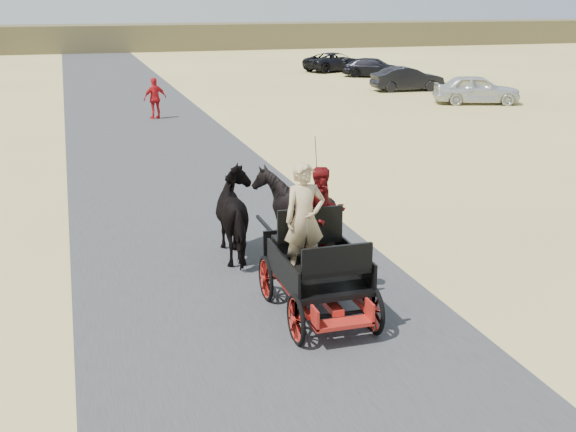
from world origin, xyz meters
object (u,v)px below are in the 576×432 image
object	(u,v)px
carriage	(317,293)
car_c	(374,68)
pedestrian	(155,98)
car_d	(336,62)
horse_right	(294,211)
car_b	(407,79)
horse_left	(240,216)
car_a	(477,89)

from	to	relation	value
carriage	car_c	distance (m)	36.27
pedestrian	car_d	distance (m)	21.97
carriage	car_d	size ratio (longest dim) A/B	0.52
horse_right	car_c	bearing A→B (deg)	-116.21
horse_right	car_b	world-z (taller)	horse_right
carriage	car_d	world-z (taller)	car_d
carriage	horse_left	bearing A→B (deg)	100.39
carriage	horse_right	distance (m)	3.09
horse_left	car_d	world-z (taller)	horse_left
carriage	horse_left	distance (m)	3.09
horse_left	horse_right	bearing A→B (deg)	-180.00
car_c	car_a	bearing A→B (deg)	-149.92
car_b	pedestrian	bearing A→B (deg)	115.17
horse_left	car_a	world-z (taller)	horse_left
car_c	car_d	size ratio (longest dim) A/B	0.89
car_a	car_d	size ratio (longest dim) A/B	0.88
pedestrian	car_b	size ratio (longest dim) A/B	0.44
pedestrian	car_b	xyz separation A→B (m)	(14.29, 5.53, -0.22)
car_a	horse_left	bearing A→B (deg)	156.20
car_b	car_d	size ratio (longest dim) A/B	0.85
horse_left	car_a	bearing A→B (deg)	-132.00
horse_left	car_c	xyz separation A→B (m)	(15.82, 29.90, -0.26)
horse_right	car_a	bearing A→B (deg)	-129.95
carriage	horse_right	world-z (taller)	horse_right
pedestrian	car_a	xyz separation A→B (m)	(15.26, 0.04, -0.17)
car_a	car_d	world-z (taller)	car_a
pedestrian	car_b	world-z (taller)	pedestrian
car_a	pedestrian	bearing A→B (deg)	108.35
horse_left	car_b	size ratio (longest dim) A/B	0.52
car_d	horse_left	bearing A→B (deg)	140.00
carriage	horse_left	size ratio (longest dim) A/B	1.20
car_a	car_b	distance (m)	5.57
horse_left	car_b	distance (m)	27.27
car_d	carriage	bearing A→B (deg)	142.45
horse_left	car_a	size ratio (longest dim) A/B	0.50
horse_left	car_d	distance (m)	37.14
car_a	car_d	xyz separation A→B (m)	(-0.94, 16.63, -0.05)
pedestrian	car_c	bearing A→B (deg)	-157.85
horse_left	car_c	world-z (taller)	horse_left
horse_left	horse_right	world-z (taller)	horse_right
pedestrian	car_a	size ratio (longest dim) A/B	0.43
horse_right	car_b	xyz separation A→B (m)	(13.64, 22.94, -0.21)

